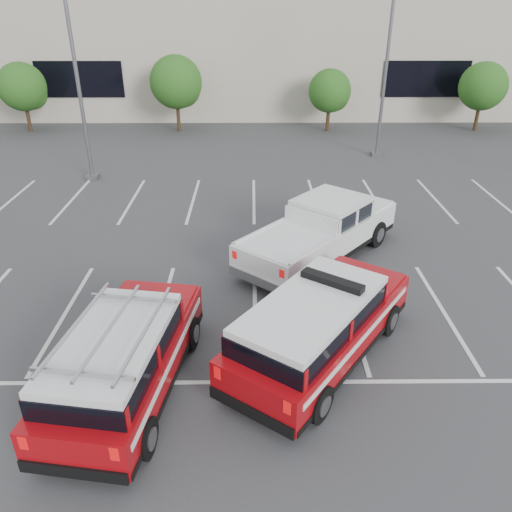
{
  "coord_description": "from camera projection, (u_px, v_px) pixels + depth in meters",
  "views": [
    {
      "loc": [
        -0.05,
        -11.83,
        7.97
      ],
      "look_at": [
        0.04,
        1.54,
        1.05
      ],
      "focal_mm": 35.0,
      "sensor_mm": 36.0,
      "label": 1
    }
  ],
  "objects": [
    {
      "name": "white_pickup",
      "position": [
        321.0,
        236.0,
        16.93
      ],
      "size": [
        5.98,
        6.42,
        2.01
      ],
      "rotation": [
        0.0,
        0.0,
        -0.71
      ],
      "color": "silver",
      "rests_on": "ground"
    },
    {
      "name": "fire_chief_suv",
      "position": [
        319.0,
        330.0,
        12.04
      ],
      "size": [
        5.17,
        6.02,
        2.07
      ],
      "rotation": [
        0.0,
        0.0,
        -0.62
      ],
      "color": "#92070C",
      "rests_on": "ground"
    },
    {
      "name": "convention_building",
      "position": [
        255.0,
        44.0,
        40.3
      ],
      "size": [
        60.0,
        16.99,
        13.2
      ],
      "color": "#B7AC9A",
      "rests_on": "ground"
    },
    {
      "name": "stall_markings",
      "position": [
        254.0,
        244.0,
        18.17
      ],
      "size": [
        23.0,
        15.0,
        0.01
      ],
      "primitive_type": "cube",
      "color": "silver",
      "rests_on": "ground"
    },
    {
      "name": "tree_left",
      "position": [
        24.0,
        88.0,
        32.38
      ],
      "size": [
        3.07,
        3.07,
        4.42
      ],
      "color": "#3F2B19",
      "rests_on": "ground"
    },
    {
      "name": "ground",
      "position": [
        255.0,
        314.0,
        14.17
      ],
      "size": [
        120.0,
        120.0,
        0.0
      ],
      "primitive_type": "plane",
      "color": "#3A3A3D",
      "rests_on": "ground"
    },
    {
      "name": "tree_mid_left",
      "position": [
        178.0,
        84.0,
        32.32
      ],
      "size": [
        3.37,
        3.37,
        4.85
      ],
      "color": "#3F2B19",
      "rests_on": "ground"
    },
    {
      "name": "light_pole_left",
      "position": [
        76.0,
        68.0,
        22.4
      ],
      "size": [
        0.9,
        0.6,
        10.24
      ],
      "color": "#59595E",
      "rests_on": "ground"
    },
    {
      "name": "ladder_suv",
      "position": [
        125.0,
        363.0,
        10.96
      ],
      "size": [
        2.87,
        5.6,
        2.11
      ],
      "rotation": [
        0.0,
        0.0,
        -0.15
      ],
      "color": "#92070C",
      "rests_on": "ground"
    },
    {
      "name": "tree_right",
      "position": [
        484.0,
        88.0,
        32.57
      ],
      "size": [
        3.07,
        3.07,
        4.42
      ],
      "color": "#3F2B19",
      "rests_on": "ground"
    },
    {
      "name": "tree_mid_right",
      "position": [
        331.0,
        92.0,
        32.63
      ],
      "size": [
        2.77,
        2.77,
        3.99
      ],
      "color": "#3F2B19",
      "rests_on": "ground"
    },
    {
      "name": "light_pole_mid",
      "position": [
        387.0,
        58.0,
        26.04
      ],
      "size": [
        0.9,
        0.6,
        10.24
      ],
      "color": "#59595E",
      "rests_on": "ground"
    }
  ]
}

